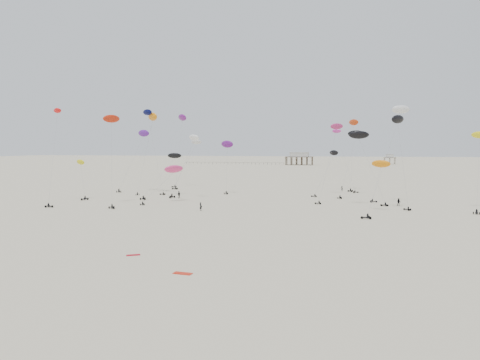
% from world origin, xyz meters
% --- Properties ---
extents(ground_plane, '(900.00, 900.00, 0.00)m').
position_xyz_m(ground_plane, '(0.00, 200.00, 0.00)').
color(ground_plane, beige).
extents(pavilion_main, '(21.00, 13.00, 9.80)m').
position_xyz_m(pavilion_main, '(-10.00, 350.00, 4.22)').
color(pavilion_main, brown).
rests_on(pavilion_main, ground).
extents(pavilion_small, '(9.00, 7.00, 8.00)m').
position_xyz_m(pavilion_small, '(60.00, 380.00, 3.49)').
color(pavilion_small, brown).
rests_on(pavilion_small, ground).
extents(pier_fence, '(80.20, 0.20, 1.50)m').
position_xyz_m(pier_fence, '(-62.00, 350.00, 0.77)').
color(pier_fence, black).
rests_on(pier_fence, ground).
extents(rig_0, '(9.31, 4.65, 17.97)m').
position_xyz_m(rig_0, '(-20.46, 111.23, 11.35)').
color(rig_0, black).
rests_on(rig_0, ground).
extents(rig_1, '(6.52, 17.29, 18.35)m').
position_xyz_m(rig_1, '(-28.02, 114.07, 7.90)').
color(rig_1, black).
rests_on(rig_1, ground).
extents(rig_2, '(6.99, 12.71, 21.74)m').
position_xyz_m(rig_2, '(19.76, 112.76, 15.68)').
color(rig_2, black).
rests_on(rig_2, ground).
extents(rig_3, '(5.21, 5.03, 11.02)m').
position_xyz_m(rig_3, '(-47.00, 101.60, 5.98)').
color(rig_3, black).
rests_on(rig_3, ground).
extents(rig_4, '(5.21, 5.54, 16.37)m').
position_xyz_m(rig_4, '(-12.08, 125.01, 12.92)').
color(rig_4, black).
rests_on(rig_4, ground).
extents(rig_5, '(4.00, 10.47, 23.49)m').
position_xyz_m(rig_5, '(25.61, 144.47, 17.31)').
color(rig_5, black).
rests_on(rig_5, ground).
extents(rig_6, '(8.03, 13.18, 23.19)m').
position_xyz_m(rig_6, '(-33.73, 93.33, 16.76)').
color(rig_6, black).
rests_on(rig_6, ground).
extents(rig_7, '(7.74, 13.92, 26.01)m').
position_xyz_m(rig_7, '(-48.35, 90.98, 12.68)').
color(rig_7, black).
rests_on(rig_7, ground).
extents(rig_8, '(8.41, 12.54, 12.24)m').
position_xyz_m(rig_8, '(-21.33, 101.59, 7.83)').
color(rig_8, black).
rests_on(rig_8, ground).
extents(rig_9, '(9.69, 6.82, 17.49)m').
position_xyz_m(rig_9, '(-30.38, 145.52, 12.09)').
color(rig_9, black).
rests_on(rig_9, ground).
extents(rig_10, '(9.97, 3.75, 18.51)m').
position_xyz_m(rig_10, '(27.12, 105.20, 14.66)').
color(rig_10, black).
rests_on(rig_10, ground).
extents(rig_11, '(8.51, 9.80, 21.05)m').
position_xyz_m(rig_11, '(22.76, 140.63, 11.89)').
color(rig_11, black).
rests_on(rig_11, ground).
extents(rig_12, '(7.74, 13.84, 16.83)m').
position_xyz_m(rig_12, '(18.52, 129.88, 9.68)').
color(rig_12, black).
rests_on(rig_12, ground).
extents(rig_13, '(5.74, 15.06, 26.77)m').
position_xyz_m(rig_13, '(-33.57, 144.74, 21.71)').
color(rig_13, black).
rests_on(rig_13, ground).
extents(rig_14, '(10.02, 4.35, 25.12)m').
position_xyz_m(rig_14, '(35.72, 113.00, 20.41)').
color(rig_14, black).
rests_on(rig_14, ground).
extents(rig_15, '(5.59, 11.90, 25.20)m').
position_xyz_m(rig_15, '(-35.49, 122.67, 21.92)').
color(rig_15, black).
rests_on(rig_15, ground).
extents(rig_16, '(7.56, 15.82, 22.09)m').
position_xyz_m(rig_16, '(25.51, 129.87, 15.67)').
color(rig_16, black).
rests_on(rig_16, ground).
extents(rig_17, '(5.28, 6.36, 21.84)m').
position_xyz_m(rig_17, '(34.91, 100.02, 17.79)').
color(rig_17, black).
rests_on(rig_17, ground).
extents(rig_18, '(9.92, 7.67, 26.15)m').
position_xyz_m(rig_18, '(-35.56, 121.53, 20.67)').
color(rig_18, black).
rests_on(rig_18, ground).
extents(rig_19, '(5.88, 13.48, 19.14)m').
position_xyz_m(rig_19, '(52.43, 101.43, 11.45)').
color(rig_19, black).
rests_on(rig_19, ground).
extents(rig_20, '(9.63, 9.38, 20.12)m').
position_xyz_m(rig_20, '(-41.77, 126.60, 14.80)').
color(rig_20, black).
rests_on(rig_20, ground).
extents(rig_21, '(6.98, 15.16, 16.06)m').
position_xyz_m(rig_21, '(29.64, 91.59, 7.67)').
color(rig_21, black).
rests_on(rig_21, ground).
extents(spectator_0, '(0.98, 0.91, 2.22)m').
position_xyz_m(spectator_0, '(-8.84, 86.95, 0.00)').
color(spectator_0, black).
rests_on(spectator_0, ground).
extents(spectator_1, '(1.13, 0.75, 2.17)m').
position_xyz_m(spectator_1, '(35.84, 105.30, 0.00)').
color(spectator_1, black).
rests_on(spectator_1, ground).
extents(spectator_2, '(1.55, 1.37, 2.31)m').
position_xyz_m(spectator_2, '(-22.23, 109.90, 0.00)').
color(spectator_2, black).
rests_on(spectator_2, ground).
extents(spectator_3, '(0.86, 0.85, 1.97)m').
position_xyz_m(spectator_3, '(22.33, 140.48, 0.00)').
color(spectator_3, black).
rests_on(spectator_3, ground).
extents(grounded_kite_a, '(2.30, 1.17, 0.08)m').
position_xyz_m(grounded_kite_a, '(4.49, 36.46, 0.00)').
color(grounded_kite_a, red).
rests_on(grounded_kite_a, ground).
extents(grounded_kite_b, '(1.91, 1.51, 0.07)m').
position_xyz_m(grounded_kite_b, '(-4.96, 43.65, 0.00)').
color(grounded_kite_b, '#B40B19').
rests_on(grounded_kite_b, ground).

